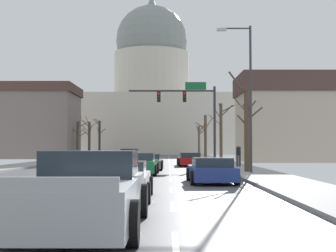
# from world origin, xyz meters

# --- Properties ---
(ground) EXTENTS (20.00, 180.00, 0.20)m
(ground) POSITION_xyz_m (0.00, -0.00, 0.02)
(ground) COLOR #4D4D53
(signal_gantry) EXTENTS (7.91, 0.41, 7.34)m
(signal_gantry) POSITION_xyz_m (5.46, 17.03, 5.35)
(signal_gantry) COLOR #28282D
(signal_gantry) RESTS_ON ground
(street_lamp_right) EXTENTS (2.03, 0.24, 8.59)m
(street_lamp_right) POSITION_xyz_m (7.97, 1.11, 5.14)
(street_lamp_right) COLOR #333338
(street_lamp_right) RESTS_ON ground
(capitol_building) EXTENTS (34.84, 18.51, 32.95)m
(capitol_building) POSITION_xyz_m (0.00, 72.92, 11.81)
(capitol_building) COLOR beige
(capitol_building) RESTS_ON ground
(sedan_near_00) EXTENTS (2.12, 4.59, 1.13)m
(sedan_near_00) POSITION_xyz_m (5.19, 13.86, 0.54)
(sedan_near_00) COLOR #B71414
(sedan_near_00) RESTS_ON ground
(sedan_near_01) EXTENTS (1.95, 4.54, 1.11)m
(sedan_near_01) POSITION_xyz_m (2.05, 7.23, 0.54)
(sedan_near_01) COLOR #6B6056
(sedan_near_01) RESTS_ON ground
(sedan_near_02) EXTENTS (2.05, 4.45, 1.28)m
(sedan_near_02) POSITION_xyz_m (1.80, 1.35, 0.60)
(sedan_near_02) COLOR #1E7247
(sedan_near_02) RESTS_ON ground
(sedan_near_03) EXTENTS (2.19, 4.53, 1.16)m
(sedan_near_03) POSITION_xyz_m (5.36, -4.99, 0.56)
(sedan_near_03) COLOR navy
(sedan_near_03) RESTS_ON ground
(sedan_near_04) EXTENTS (1.98, 4.29, 1.20)m
(sedan_near_04) POSITION_xyz_m (1.87, -11.83, 0.57)
(sedan_near_04) COLOR silver
(sedan_near_04) RESTS_ON ground
(pickup_truck_near_05) EXTENTS (2.36, 5.68, 1.59)m
(pickup_truck_near_05) POSITION_xyz_m (1.71, -17.42, 0.73)
(pickup_truck_near_05) COLOR #ADB2B7
(pickup_truck_near_05) RESTS_ON ground
(sedan_oncoming_00) EXTENTS (1.99, 4.48, 1.15)m
(sedan_oncoming_00) POSITION_xyz_m (-1.70, 24.09, 0.54)
(sedan_oncoming_00) COLOR black
(sedan_oncoming_00) RESTS_ON ground
(sedan_oncoming_01) EXTENTS (2.19, 4.62, 1.30)m
(sedan_oncoming_01) POSITION_xyz_m (-1.83, 35.71, 0.60)
(sedan_oncoming_01) COLOR #6B6056
(sedan_oncoming_01) RESTS_ON ground
(sedan_oncoming_02) EXTENTS (2.12, 4.69, 1.22)m
(sedan_oncoming_02) POSITION_xyz_m (-1.90, 45.07, 0.57)
(sedan_oncoming_02) COLOR silver
(sedan_oncoming_02) RESTS_ON ground
(flank_building_01) EXTENTS (14.28, 10.17, 9.82)m
(flank_building_01) POSITION_xyz_m (-16.14, 38.96, 4.95)
(flank_building_01) COLOR slate
(flank_building_01) RESTS_ON ground
(flank_building_02) EXTENTS (12.11, 6.43, 10.74)m
(flank_building_02) POSITION_xyz_m (-17.17, 49.35, 5.45)
(flank_building_02) COLOR #8C6656
(flank_building_02) RESTS_ON ground
(flank_building_03) EXTENTS (13.04, 8.43, 9.18)m
(flank_building_03) POSITION_xyz_m (17.35, 24.85, 4.66)
(flank_building_03) COLOR #B2A38E
(flank_building_03) RESTS_ON ground
(bare_tree_00) EXTENTS (2.48, 2.00, 5.77)m
(bare_tree_00) POSITION_xyz_m (8.55, 20.38, 3.20)
(bare_tree_00) COLOR #4C3D2D
(bare_tree_00) RESTS_ON ground
(bare_tree_01) EXTENTS (2.15, 2.33, 6.03)m
(bare_tree_01) POSITION_xyz_m (-7.85, 53.00, 3.11)
(bare_tree_01) COLOR #423328
(bare_tree_01) RESTS_ON ground
(bare_tree_02) EXTENTS (2.01, 2.16, 6.13)m
(bare_tree_02) POSITION_xyz_m (8.14, 2.25, 2.86)
(bare_tree_02) COLOR #4C3D2D
(bare_tree_02) RESTS_ON ground
(bare_tree_03) EXTENTS (2.44, 1.86, 5.42)m
(bare_tree_03) POSITION_xyz_m (-8.63, 38.03, 2.68)
(bare_tree_03) COLOR brown
(bare_tree_03) RESTS_ON ground
(bare_tree_04) EXTENTS (2.47, 1.28, 5.92)m
(bare_tree_04) POSITION_xyz_m (8.69, 42.43, 3.20)
(bare_tree_04) COLOR #4C3D2D
(bare_tree_04) RESTS_ON ground
(bare_tree_05) EXTENTS (2.41, 2.66, 5.88)m
(bare_tree_05) POSITION_xyz_m (-8.09, 43.97, 2.85)
(bare_tree_05) COLOR brown
(bare_tree_05) RESTS_ON ground
(bare_tree_06) EXTENTS (1.70, 1.70, 4.92)m
(bare_tree_06) POSITION_xyz_m (8.15, 47.72, 2.65)
(bare_tree_06) COLOR brown
(bare_tree_06) RESTS_ON ground
(pedestrian_00) EXTENTS (0.35, 0.34, 1.68)m
(pedestrian_00) POSITION_xyz_m (8.63, 9.25, 1.07)
(pedestrian_00) COLOR #33333D
(pedestrian_00) RESTS_ON ground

